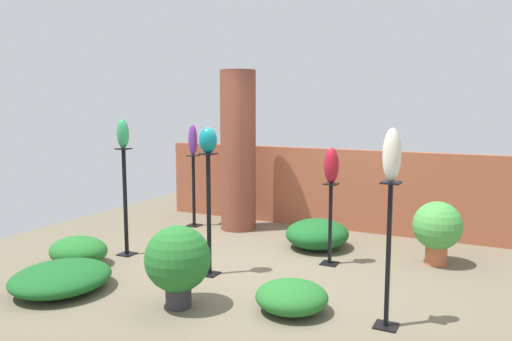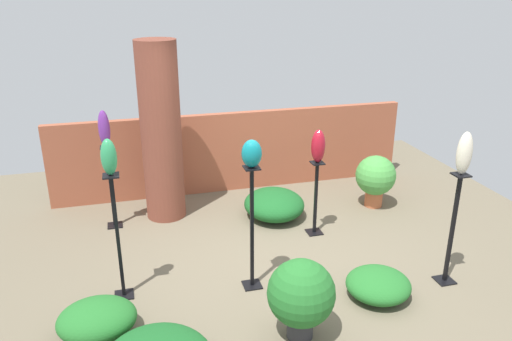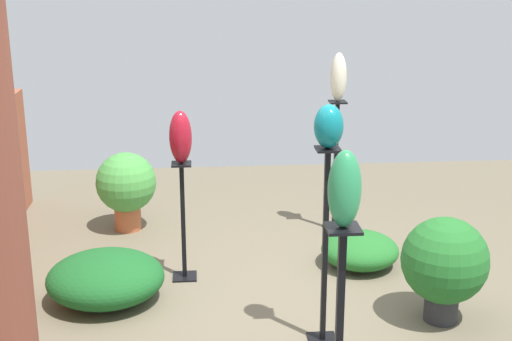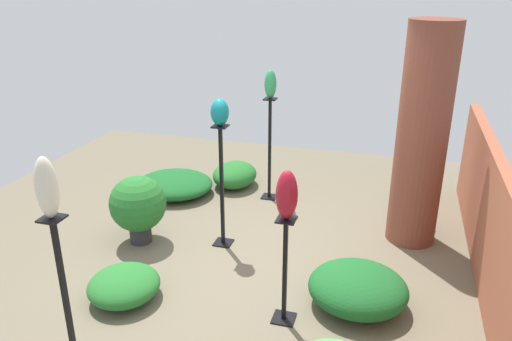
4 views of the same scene
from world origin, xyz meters
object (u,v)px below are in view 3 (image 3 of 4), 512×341
object	(u,v)px
art_vase_ivory	(339,77)
potted_plant_near_pillar	(126,185)
art_vase_ruby	(181,137)
art_vase_jade	(345,189)
pedestal_teal	(325,255)
art_vase_teal	(329,126)
pedestal_ivory	(335,172)
potted_plant_back_center	(445,263)
pedestal_ruby	(183,227)

from	to	relation	value
art_vase_ivory	potted_plant_near_pillar	xyz separation A→B (m)	(0.17, 2.04, -1.06)
art_vase_ruby	art_vase_jade	bearing A→B (deg)	-162.15
pedestal_teal	art_vase_teal	xyz separation A→B (m)	(0.00, 0.00, 0.90)
art_vase_ivory	potted_plant_near_pillar	size ratio (longest dim) A/B	0.58
pedestal_ivory	art_vase_jade	world-z (taller)	art_vase_jade
pedestal_ivory	art_vase_teal	xyz separation A→B (m)	(-2.12, 0.48, 0.96)
potted_plant_back_center	art_vase_teal	bearing A→B (deg)	103.60
pedestal_ruby	art_vase_teal	bearing A→B (deg)	-138.78
pedestal_ruby	art_vase_ruby	xyz separation A→B (m)	(0.00, 0.00, 0.76)
pedestal_ivory	art_vase_ruby	bearing A→B (deg)	124.31
pedestal_ivory	potted_plant_near_pillar	xyz separation A→B (m)	(0.17, 2.04, -0.13)
pedestal_ruby	pedestal_teal	xyz separation A→B (m)	(-1.12, -0.98, 0.19)
pedestal_ruby	potted_plant_back_center	size ratio (longest dim) A/B	1.26
art_vase_ruby	potted_plant_back_center	world-z (taller)	art_vase_ruby
pedestal_ivory	art_vase_ivory	xyz separation A→B (m)	(0.00, -0.00, 0.93)
art_vase_jade	art_vase_teal	bearing A→B (deg)	-7.35
pedestal_ruby	art_vase_ruby	distance (m)	0.76
potted_plant_near_pillar	potted_plant_back_center	size ratio (longest dim) A/B	0.98
art_vase_teal	art_vase_jade	world-z (taller)	art_vase_jade
pedestal_ivory	potted_plant_back_center	bearing A→B (deg)	-166.65
pedestal_teal	potted_plant_near_pillar	size ratio (longest dim) A/B	1.80
pedestal_ruby	pedestal_ivory	bearing A→B (deg)	-55.69
pedestal_ivory	pedestal_teal	bearing A→B (deg)	167.26
art_vase_ruby	pedestal_teal	bearing A→B (deg)	-138.78
pedestal_teal	potted_plant_back_center	size ratio (longest dim) A/B	1.76
pedestal_teal	art_vase_jade	world-z (taller)	art_vase_jade
pedestal_ivory	art_vase_teal	world-z (taller)	art_vase_teal
pedestal_teal	art_vase_jade	xyz separation A→B (m)	(-1.38, 0.18, 0.93)
pedestal_ruby	potted_plant_back_center	world-z (taller)	pedestal_ruby
art_vase_ruby	art_vase_ivory	bearing A→B (deg)	-55.69
art_vase_ivory	potted_plant_back_center	distance (m)	2.21
art_vase_teal	potted_plant_near_pillar	xyz separation A→B (m)	(2.29, 1.56, -1.09)
pedestal_teal	pedestal_ruby	bearing A→B (deg)	41.22
pedestal_ivory	potted_plant_near_pillar	world-z (taller)	pedestal_ivory
art_vase_ruby	art_vase_teal	world-z (taller)	art_vase_teal
pedestal_teal	potted_plant_back_center	world-z (taller)	pedestal_teal
art_vase_ivory	potted_plant_near_pillar	world-z (taller)	art_vase_ivory
pedestal_ivory	pedestal_ruby	xyz separation A→B (m)	(-1.00, 1.46, -0.14)
art_vase_ruby	potted_plant_back_center	distance (m)	2.24
pedestal_ivory	art_vase_ruby	world-z (taller)	art_vase_ruby
art_vase_ivory	potted_plant_back_center	xyz separation A→B (m)	(-1.89, -0.45, -1.06)
art_vase_jade	potted_plant_near_pillar	size ratio (longest dim) A/B	0.47
art_vase_ruby	potted_plant_near_pillar	distance (m)	1.51
pedestal_ivory	pedestal_teal	distance (m)	2.17
potted_plant_back_center	potted_plant_near_pillar	bearing A→B (deg)	50.25
pedestal_teal	potted_plant_back_center	distance (m)	0.97
potted_plant_near_pillar	art_vase_ivory	bearing A→B (deg)	-94.88
pedestal_ruby	pedestal_teal	bearing A→B (deg)	-138.78
art_vase_ivory	art_vase_teal	world-z (taller)	art_vase_ivory
art_vase_ivory	potted_plant_back_center	size ratio (longest dim) A/B	0.57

